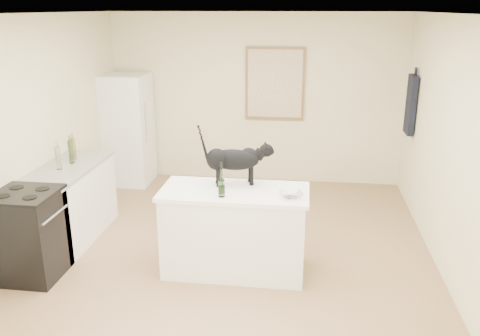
% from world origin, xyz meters
% --- Properties ---
extents(floor, '(5.50, 5.50, 0.00)m').
position_xyz_m(floor, '(0.00, 0.00, 0.00)').
color(floor, '#926B4D').
rests_on(floor, ground).
extents(ceiling, '(5.50, 5.50, 0.00)m').
position_xyz_m(ceiling, '(0.00, 0.00, 2.60)').
color(ceiling, white).
rests_on(ceiling, ground).
extents(wall_back, '(4.50, 0.00, 4.50)m').
position_xyz_m(wall_back, '(0.00, 2.75, 1.30)').
color(wall_back, beige).
rests_on(wall_back, ground).
extents(wall_front, '(4.50, 0.00, 4.50)m').
position_xyz_m(wall_front, '(0.00, -2.75, 1.30)').
color(wall_front, beige).
rests_on(wall_front, ground).
extents(wall_left, '(0.00, 5.50, 5.50)m').
position_xyz_m(wall_left, '(-2.25, 0.00, 1.30)').
color(wall_left, beige).
rests_on(wall_left, ground).
extents(wall_right, '(0.00, 5.50, 5.50)m').
position_xyz_m(wall_right, '(2.25, 0.00, 1.30)').
color(wall_right, beige).
rests_on(wall_right, ground).
extents(island_base, '(1.44, 0.67, 0.86)m').
position_xyz_m(island_base, '(0.10, -0.20, 0.43)').
color(island_base, white).
rests_on(island_base, floor).
extents(island_top, '(1.50, 0.70, 0.04)m').
position_xyz_m(island_top, '(0.10, -0.20, 0.88)').
color(island_top, white).
rests_on(island_top, island_base).
extents(left_cabinets, '(0.60, 1.40, 0.86)m').
position_xyz_m(left_cabinets, '(-1.95, 0.30, 0.43)').
color(left_cabinets, white).
rests_on(left_cabinets, floor).
extents(left_countertop, '(0.62, 1.44, 0.04)m').
position_xyz_m(left_countertop, '(-1.95, 0.30, 0.88)').
color(left_countertop, gray).
rests_on(left_countertop, left_cabinets).
extents(stove, '(0.60, 0.60, 0.90)m').
position_xyz_m(stove, '(-1.95, -0.60, 0.45)').
color(stove, black).
rests_on(stove, floor).
extents(fridge, '(0.68, 0.68, 1.70)m').
position_xyz_m(fridge, '(-1.95, 2.35, 0.85)').
color(fridge, white).
rests_on(fridge, floor).
extents(artwork_frame, '(0.90, 0.03, 1.10)m').
position_xyz_m(artwork_frame, '(0.30, 2.72, 1.55)').
color(artwork_frame, brown).
rests_on(artwork_frame, wall_back).
extents(artwork_canvas, '(0.82, 0.00, 1.02)m').
position_xyz_m(artwork_canvas, '(0.30, 2.70, 1.55)').
color(artwork_canvas, beige).
rests_on(artwork_canvas, wall_back).
extents(hanging_garment, '(0.08, 0.34, 0.80)m').
position_xyz_m(hanging_garment, '(2.19, 2.05, 1.40)').
color(hanging_garment, black).
rests_on(hanging_garment, wall_right).
extents(black_cat, '(0.71, 0.38, 0.48)m').
position_xyz_m(black_cat, '(0.07, -0.03, 1.14)').
color(black_cat, black).
rests_on(black_cat, island_top).
extents(wine_bottle, '(0.07, 0.07, 0.30)m').
position_xyz_m(wine_bottle, '(0.00, -0.40, 1.05)').
color(wine_bottle, '#285B24').
rests_on(wine_bottle, island_top).
extents(glass_bowl, '(0.27, 0.27, 0.06)m').
position_xyz_m(glass_bowl, '(0.67, -0.33, 0.93)').
color(glass_bowl, white).
rests_on(glass_bowl, island_top).
extents(fridge_paper, '(0.02, 0.13, 0.17)m').
position_xyz_m(fridge_paper, '(-1.60, 2.45, 1.19)').
color(fridge_paper, white).
rests_on(fridge_paper, fridge).
extents(counter_bottle_cluster, '(0.10, 0.46, 0.28)m').
position_xyz_m(counter_bottle_cluster, '(-1.96, 0.40, 1.04)').
color(counter_bottle_cluster, brown).
rests_on(counter_bottle_cluster, left_countertop).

